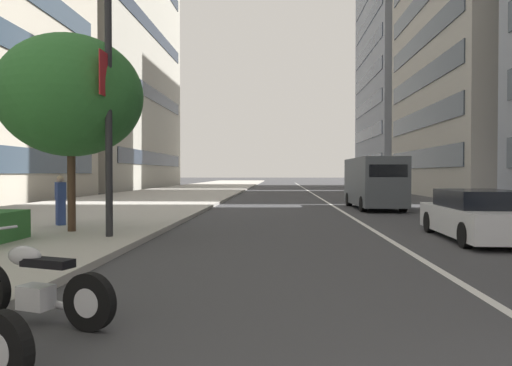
# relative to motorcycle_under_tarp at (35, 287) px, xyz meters

# --- Properties ---
(sidewalk_right_plaza) EXTENTS (160.00, 10.27, 0.15)m
(sidewalk_right_plaza) POSITION_rel_motorcycle_under_tarp_xyz_m (25.90, 5.67, -0.35)
(sidewalk_right_plaza) COLOR #B2ADA3
(sidewalk_right_plaza) RESTS_ON ground
(lane_centre_stripe) EXTENTS (110.00, 0.16, 0.01)m
(lane_centre_stripe) POSITION_rel_motorcycle_under_tarp_xyz_m (30.90, -5.79, -0.42)
(lane_centre_stripe) COLOR silver
(lane_centre_stripe) RESTS_ON ground
(motorcycle_under_tarp) EXTENTS (0.90, 2.14, 1.11)m
(motorcycle_under_tarp) POSITION_rel_motorcycle_under_tarp_xyz_m (0.00, 0.00, 0.00)
(motorcycle_under_tarp) COLOR black
(motorcycle_under_tarp) RESTS_ON ground
(car_mid_block_traffic) EXTENTS (4.72, 1.98, 1.33)m
(car_mid_block_traffic) POSITION_rel_motorcycle_under_tarp_xyz_m (7.64, -8.15, 0.22)
(car_mid_block_traffic) COLOR silver
(car_mid_block_traffic) RESTS_ON ground
(delivery_van_ahead) EXTENTS (6.02, 2.15, 2.52)m
(delivery_van_ahead) POSITION_rel_motorcycle_under_tarp_xyz_m (19.00, -7.57, 0.93)
(delivery_van_ahead) COLOR #4C5156
(delivery_van_ahead) RESTS_ON ground
(street_lamp_with_banners) EXTENTS (1.26, 2.44, 8.74)m
(street_lamp_with_banners) POSITION_rel_motorcycle_under_tarp_xyz_m (6.73, 1.14, 4.86)
(street_lamp_with_banners) COLOR #232326
(street_lamp_with_banners) RESTS_ON sidewalk_right_plaza
(street_tree_by_lamp_post) EXTENTS (3.95, 3.95, 5.45)m
(street_tree_by_lamp_post) POSITION_rel_motorcycle_under_tarp_xyz_m (7.78, 2.91, 3.49)
(street_tree_by_lamp_post) COLOR #473323
(street_tree_by_lamp_post) RESTS_ON sidewalk_right_plaza
(pedestrian_on_plaza) EXTENTS (0.48, 0.45, 1.55)m
(pedestrian_on_plaza) POSITION_rel_motorcycle_under_tarp_xyz_m (9.39, 3.96, 0.50)
(pedestrian_on_plaza) COLOR #33478C
(pedestrian_on_plaza) RESTS_ON sidewalk_right_plaza
(office_tower_far_left_down_avenue) EXTENTS (20.36, 21.39, 41.20)m
(office_tower_far_left_down_avenue) POSITION_rel_motorcycle_under_tarp_xyz_m (57.81, -24.76, 20.18)
(office_tower_far_left_down_avenue) COLOR gray
(office_tower_far_left_down_avenue) RESTS_ON ground
(office_tower_behind_plaza) EXTENTS (29.76, 16.14, 43.33)m
(office_tower_behind_plaza) POSITION_rel_motorcycle_under_tarp_xyz_m (51.66, 19.82, 21.24)
(office_tower_behind_plaza) COLOR #B7B2A3
(office_tower_behind_plaza) RESTS_ON ground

